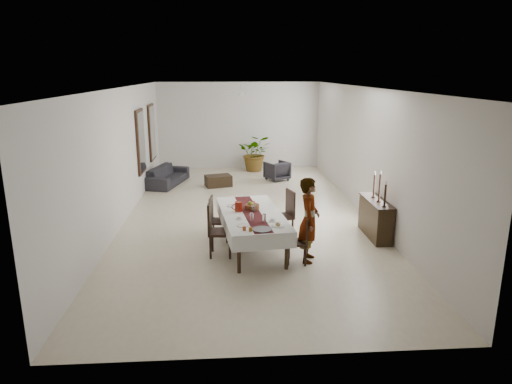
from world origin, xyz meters
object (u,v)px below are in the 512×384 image
at_px(dining_table_top, 252,214).
at_px(red_pitcher, 238,207).
at_px(woman, 309,220).
at_px(sideboard_body, 375,219).
at_px(sofa, 168,175).

bearing_deg(dining_table_top, red_pitcher, 149.04).
distance_m(woman, sideboard_body, 2.16).
distance_m(red_pitcher, sofa, 6.03).
bearing_deg(red_pitcher, woman, -32.24).
distance_m(red_pitcher, sideboard_body, 3.11).
relative_size(red_pitcher, sideboard_body, 0.15).
xyz_separation_m(dining_table_top, sofa, (-2.41, 5.73, -0.44)).
xyz_separation_m(woman, sofa, (-3.46, 6.44, -0.53)).
height_order(sideboard_body, sofa, sideboard_body).
relative_size(red_pitcher, woman, 0.12).
height_order(dining_table_top, sofa, dining_table_top).
xyz_separation_m(sideboard_body, sofa, (-5.18, 5.21, -0.11)).
bearing_deg(dining_table_top, sideboard_body, 3.83).
distance_m(dining_table_top, woman, 1.28).
xyz_separation_m(dining_table_top, sideboard_body, (2.77, 0.52, -0.33)).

